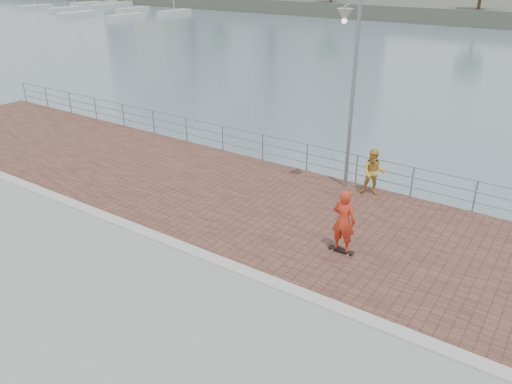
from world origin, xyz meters
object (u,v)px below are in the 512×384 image
Objects in this scene: skateboarder at (344,221)px; bystander at (373,172)px; guardrail at (331,160)px; street_lamp at (350,59)px.

bystander is at bearing -80.54° from skateboarder.
guardrail is 5.40m from skateboarder.
skateboarder reaches higher than bystander.
street_lamp is at bearing -49.09° from guardrail.
street_lamp is 3.97× the size of bystander.
bystander is (-0.79, 4.07, -0.18)m from skateboarder.
street_lamp is 3.94m from bystander.
skateboarder is (1.83, -3.70, -3.61)m from street_lamp.
street_lamp reaches higher than guardrail.
skateboarder is (2.68, -4.68, 0.32)m from guardrail.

